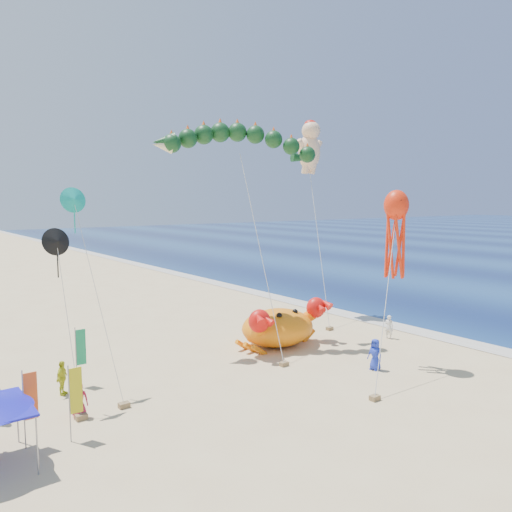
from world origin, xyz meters
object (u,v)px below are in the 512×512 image
at_px(dragon_kite, 238,146).
at_px(octopus_kite, 396,228).
at_px(cherub_kite, 310,146).
at_px(crab_inflatable, 279,326).

height_order(dragon_kite, octopus_kite, dragon_kite).
distance_m(cherub_kite, octopus_kite, 15.73).
distance_m(dragon_kite, cherub_kite, 11.38).
bearing_deg(octopus_kite, cherub_kite, 66.74).
bearing_deg(dragon_kite, octopus_kite, -62.06).
relative_size(crab_inflatable, dragon_kite, 0.48).
relative_size(crab_inflatable, cherub_kite, 0.42).
bearing_deg(octopus_kite, dragon_kite, 117.94).
xyz_separation_m(crab_inflatable, octopus_kite, (2.86, -7.10, 6.84)).
bearing_deg(dragon_kite, cherub_kite, 21.98).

